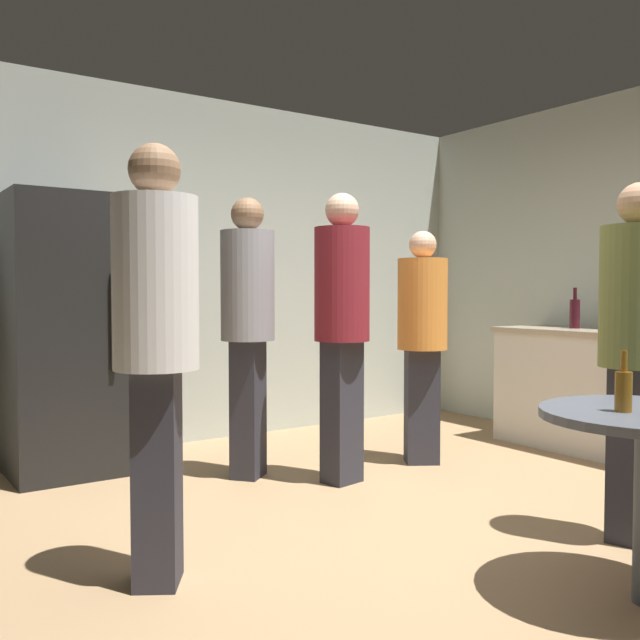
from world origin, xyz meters
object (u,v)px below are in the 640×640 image
at_px(refrigerator, 64,335).
at_px(person_in_white_shirt, 156,328).
at_px(person_in_maroon_shirt, 342,313).
at_px(person_in_orange_shirt, 422,328).
at_px(person_in_olive_shirt, 637,334).
at_px(beer_bottle_amber, 624,389).
at_px(wine_bottle_on_counter, 575,313).
at_px(person_in_gray_shirt, 248,314).

relative_size(refrigerator, person_in_white_shirt, 1.02).
relative_size(person_in_maroon_shirt, person_in_white_shirt, 1.01).
relative_size(person_in_orange_shirt, person_in_maroon_shirt, 0.89).
distance_m(refrigerator, person_in_maroon_shirt, 1.81).
xyz_separation_m(refrigerator, person_in_olive_shirt, (1.86, -2.81, 0.09)).
height_order(refrigerator, person_in_maroon_shirt, refrigerator).
height_order(beer_bottle_amber, person_in_orange_shirt, person_in_orange_shirt).
height_order(wine_bottle_on_counter, person_in_maroon_shirt, person_in_maroon_shirt).
height_order(wine_bottle_on_counter, person_in_orange_shirt, person_in_orange_shirt).
relative_size(refrigerator, person_in_orange_shirt, 1.13).
height_order(beer_bottle_amber, person_in_maroon_shirt, person_in_maroon_shirt).
xyz_separation_m(person_in_gray_shirt, person_in_olive_shirt, (0.93, -2.05, -0.05)).
bearing_deg(beer_bottle_amber, person_in_maroon_shirt, 85.96).
xyz_separation_m(person_in_orange_shirt, person_in_gray_shirt, (-1.16, 0.36, 0.11)).
bearing_deg(person_in_olive_shirt, beer_bottle_amber, 8.98).
xyz_separation_m(beer_bottle_amber, person_in_orange_shirt, (0.88, 2.03, 0.11)).
bearing_deg(person_in_white_shirt, person_in_gray_shirt, 80.48).
bearing_deg(person_in_orange_shirt, wine_bottle_on_counter, 109.87).
height_order(refrigerator, person_in_white_shirt, refrigerator).
xyz_separation_m(refrigerator, person_in_white_shirt, (-0.15, -1.97, 0.14)).
bearing_deg(person_in_gray_shirt, person_in_olive_shirt, -15.22).
height_order(person_in_white_shirt, person_in_olive_shirt, person_in_white_shirt).
xyz_separation_m(person_in_orange_shirt, person_in_olive_shirt, (-0.23, -1.69, 0.06)).
bearing_deg(beer_bottle_amber, person_in_white_shirt, 139.15).
relative_size(person_in_orange_shirt, person_in_gray_shirt, 0.90).
xyz_separation_m(refrigerator, person_in_gray_shirt, (0.93, -0.76, 0.14)).
distance_m(refrigerator, wine_bottle_on_counter, 3.68).
bearing_deg(person_in_white_shirt, person_in_maroon_shirt, 59.56).
bearing_deg(refrigerator, person_in_white_shirt, -94.28).
distance_m(person_in_orange_shirt, person_in_maroon_shirt, 0.75).
bearing_deg(person_in_orange_shirt, person_in_maroon_shirt, -52.76).
relative_size(wine_bottle_on_counter, person_in_white_shirt, 0.18).
relative_size(person_in_white_shirt, person_in_olive_shirt, 1.05).
distance_m(person_in_white_shirt, person_in_olive_shirt, 2.18).
relative_size(wine_bottle_on_counter, person_in_gray_shirt, 0.18).
height_order(refrigerator, person_in_orange_shirt, refrigerator).
xyz_separation_m(wine_bottle_on_counter, person_in_orange_shirt, (-1.32, 0.27, -0.09)).
height_order(wine_bottle_on_counter, person_in_olive_shirt, person_in_olive_shirt).
height_order(refrigerator, person_in_olive_shirt, refrigerator).
bearing_deg(person_in_gray_shirt, beer_bottle_amber, -32.94).
xyz_separation_m(beer_bottle_amber, person_in_gray_shirt, (-0.28, 2.39, 0.22)).
relative_size(beer_bottle_amber, person_in_gray_shirt, 0.13).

